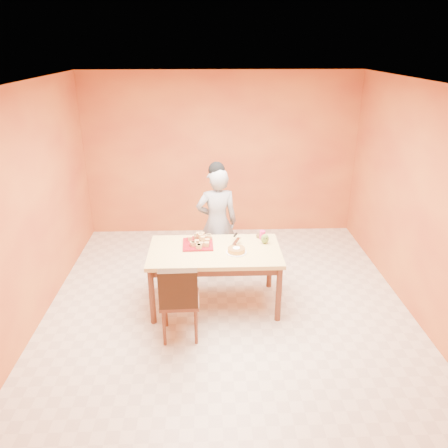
{
  "coord_description": "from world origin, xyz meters",
  "views": [
    {
      "loc": [
        -0.22,
        -4.61,
        3.09
      ],
      "look_at": [
        -0.04,
        0.3,
        1.04
      ],
      "focal_mm": 35.0,
      "sensor_mm": 36.0,
      "label": 1
    }
  ],
  "objects_px": {
    "sponge_cake": "(236,250)",
    "egg_ornament": "(265,239)",
    "checker_tin": "(261,236)",
    "person": "(217,223)",
    "dining_chair": "(179,299)",
    "pastry_platter": "(198,244)",
    "magenta_glass": "(262,235)",
    "red_dinner_plate": "(195,241)",
    "dining_table": "(215,257)"
  },
  "relations": [
    {
      "from": "pastry_platter",
      "to": "sponge_cake",
      "type": "xyz_separation_m",
      "value": [
        0.46,
        -0.23,
        0.02
      ]
    },
    {
      "from": "person",
      "to": "red_dinner_plate",
      "type": "xyz_separation_m",
      "value": [
        -0.3,
        -0.53,
        -0.02
      ]
    },
    {
      "from": "pastry_platter",
      "to": "egg_ornament",
      "type": "height_order",
      "value": "egg_ornament"
    },
    {
      "from": "checker_tin",
      "to": "dining_chair",
      "type": "bearing_deg",
      "value": -135.03
    },
    {
      "from": "dining_chair",
      "to": "egg_ornament",
      "type": "distance_m",
      "value": 1.35
    },
    {
      "from": "dining_table",
      "to": "sponge_cake",
      "type": "distance_m",
      "value": 0.3
    },
    {
      "from": "egg_ornament",
      "to": "pastry_platter",
      "type": "bearing_deg",
      "value": 176.72
    },
    {
      "from": "person",
      "to": "pastry_platter",
      "type": "height_order",
      "value": "person"
    },
    {
      "from": "dining_chair",
      "to": "pastry_platter",
      "type": "bearing_deg",
      "value": 74.35
    },
    {
      "from": "red_dinner_plate",
      "to": "egg_ornament",
      "type": "xyz_separation_m",
      "value": [
        0.88,
        -0.09,
        0.05
      ]
    },
    {
      "from": "sponge_cake",
      "to": "pastry_platter",
      "type": "bearing_deg",
      "value": 154.03
    },
    {
      "from": "person",
      "to": "magenta_glass",
      "type": "height_order",
      "value": "person"
    },
    {
      "from": "person",
      "to": "magenta_glass",
      "type": "relative_size",
      "value": 14.61
    },
    {
      "from": "magenta_glass",
      "to": "person",
      "type": "bearing_deg",
      "value": 139.58
    },
    {
      "from": "egg_ornament",
      "to": "magenta_glass",
      "type": "xyz_separation_m",
      "value": [
        -0.01,
        0.14,
        -0.01
      ]
    },
    {
      "from": "person",
      "to": "egg_ornament",
      "type": "relative_size",
      "value": 12.53
    },
    {
      "from": "red_dinner_plate",
      "to": "magenta_glass",
      "type": "distance_m",
      "value": 0.87
    },
    {
      "from": "dining_table",
      "to": "pastry_platter",
      "type": "distance_m",
      "value": 0.27
    },
    {
      "from": "dining_chair",
      "to": "red_dinner_plate",
      "type": "relative_size",
      "value": 3.42
    },
    {
      "from": "dining_table",
      "to": "person",
      "type": "xyz_separation_m",
      "value": [
        0.05,
        0.78,
        0.12
      ]
    },
    {
      "from": "dining_table",
      "to": "dining_chair",
      "type": "bearing_deg",
      "value": -121.69
    },
    {
      "from": "person",
      "to": "pastry_platter",
      "type": "relative_size",
      "value": 4.24
    },
    {
      "from": "dining_chair",
      "to": "checker_tin",
      "type": "height_order",
      "value": "dining_chair"
    },
    {
      "from": "person",
      "to": "red_dinner_plate",
      "type": "height_order",
      "value": "person"
    },
    {
      "from": "person",
      "to": "egg_ornament",
      "type": "bearing_deg",
      "value": 125.96
    },
    {
      "from": "pastry_platter",
      "to": "sponge_cake",
      "type": "height_order",
      "value": "sponge_cake"
    },
    {
      "from": "person",
      "to": "egg_ornament",
      "type": "height_order",
      "value": "person"
    },
    {
      "from": "egg_ornament",
      "to": "checker_tin",
      "type": "relative_size",
      "value": 1.1
    },
    {
      "from": "sponge_cake",
      "to": "person",
      "type": "bearing_deg",
      "value": 103.67
    },
    {
      "from": "person",
      "to": "sponge_cake",
      "type": "relative_size",
      "value": 7.47
    },
    {
      "from": "egg_ornament",
      "to": "person",
      "type": "bearing_deg",
      "value": 128.35
    },
    {
      "from": "egg_ornament",
      "to": "checker_tin",
      "type": "bearing_deg",
      "value": 93.86
    },
    {
      "from": "sponge_cake",
      "to": "egg_ornament",
      "type": "relative_size",
      "value": 1.68
    },
    {
      "from": "person",
      "to": "pastry_platter",
      "type": "distance_m",
      "value": 0.69
    },
    {
      "from": "red_dinner_plate",
      "to": "pastry_platter",
      "type": "bearing_deg",
      "value": -68.54
    },
    {
      "from": "checker_tin",
      "to": "red_dinner_plate",
      "type": "bearing_deg",
      "value": -173.35
    },
    {
      "from": "checker_tin",
      "to": "egg_ornament",
      "type": "bearing_deg",
      "value": -81.57
    },
    {
      "from": "pastry_platter",
      "to": "person",
      "type": "bearing_deg",
      "value": 68.67
    },
    {
      "from": "pastry_platter",
      "to": "magenta_glass",
      "type": "bearing_deg",
      "value": 11.08
    },
    {
      "from": "dining_table",
      "to": "magenta_glass",
      "type": "relative_size",
      "value": 14.89
    },
    {
      "from": "sponge_cake",
      "to": "egg_ornament",
      "type": "distance_m",
      "value": 0.45
    },
    {
      "from": "checker_tin",
      "to": "dining_table",
      "type": "bearing_deg",
      "value": -149.74
    },
    {
      "from": "dining_table",
      "to": "checker_tin",
      "type": "bearing_deg",
      "value": 30.26
    },
    {
      "from": "dining_chair",
      "to": "person",
      "type": "bearing_deg",
      "value": 70.91
    },
    {
      "from": "dining_table",
      "to": "checker_tin",
      "type": "xyz_separation_m",
      "value": [
        0.6,
        0.35,
        0.11
      ]
    },
    {
      "from": "pastry_platter",
      "to": "checker_tin",
      "type": "height_order",
      "value": "checker_tin"
    },
    {
      "from": "magenta_glass",
      "to": "checker_tin",
      "type": "height_order",
      "value": "magenta_glass"
    },
    {
      "from": "checker_tin",
      "to": "person",
      "type": "bearing_deg",
      "value": 141.9
    },
    {
      "from": "dining_table",
      "to": "checker_tin",
      "type": "relative_size",
      "value": 14.07
    },
    {
      "from": "egg_ornament",
      "to": "magenta_glass",
      "type": "distance_m",
      "value": 0.14
    }
  ]
}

